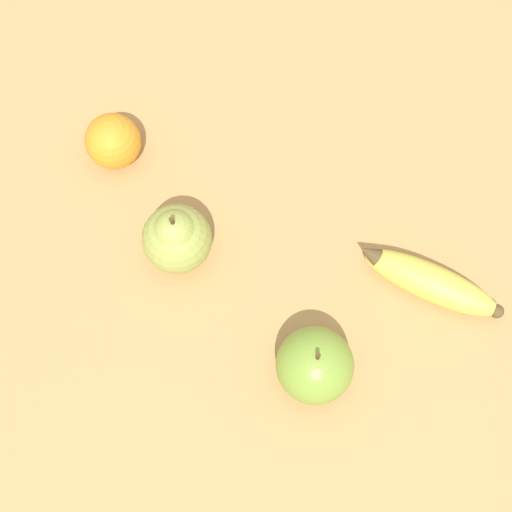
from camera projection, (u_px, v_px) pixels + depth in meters
ground_plane at (246, 290)px, 0.83m from camera, size 3.00×3.00×0.00m
banana at (429, 282)px, 0.81m from camera, size 0.18×0.05×0.04m
orange at (113, 141)px, 0.86m from camera, size 0.07×0.07×0.07m
pear at (177, 237)px, 0.80m from camera, size 0.08×0.08×0.10m
apple at (315, 365)px, 0.76m from camera, size 0.08×0.08×0.09m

